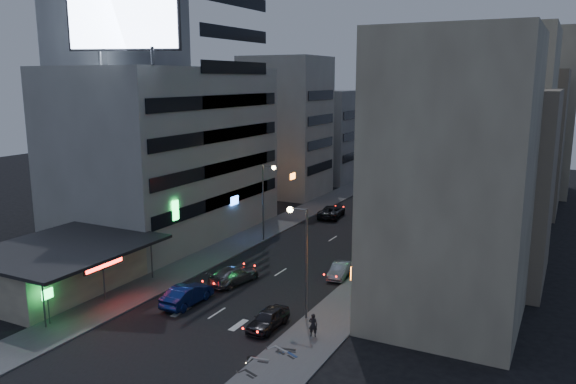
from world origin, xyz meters
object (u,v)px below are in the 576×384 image
Objects in this scene: road_car_silver at (234,275)px; parked_car_right_mid at (340,270)px; parked_car_right_near at (268,319)px; parked_car_left at (332,211)px; road_car_blue at (187,295)px; scooter_silver_a at (270,351)px; scooter_black_a at (258,368)px; person at (313,325)px; scooter_silver_b at (289,344)px; scooter_black_b at (297,342)px; scooter_blue at (298,349)px; parked_car_right_far at (417,212)px.

parked_car_right_mid is at bearing -133.19° from road_car_silver.
parked_car_right_near is 32.25m from parked_car_left.
road_car_blue is 2.60× the size of scooter_silver_a.
parked_car_left reaches higher than scooter_black_a.
person is (11.75, -31.10, 0.17)m from parked_car_left.
parked_car_left reaches higher than parked_car_right_near.
scooter_black_a is (2.10, -17.70, -0.01)m from parked_car_right_mid.
person is (3.37, 0.04, 0.23)m from parked_car_right_near.
parked_car_right_near is 9.26m from road_car_silver.
road_car_blue reaches higher than road_car_silver.
parked_car_left reaches higher than scooter_silver_b.
scooter_silver_a reaches higher than scooter_black_b.
parked_car_right_near is 0.85× the size of road_car_blue.
person is 2.74m from scooter_silver_b.
scooter_black_b is (0.87, 1.91, -0.03)m from scooter_silver_a.
person is (10.86, -0.77, 0.13)m from road_car_blue.
scooter_black_a is at bearing 70.79° from person.
road_car_blue is at bearing 84.21° from parked_car_left.
scooter_blue is (12.13, -34.08, -0.11)m from parked_car_left.
scooter_silver_a is at bearing 151.01° from scooter_blue.
scooter_silver_b is at bearing -34.36° from scooter_silver_a.
scooter_blue is (10.55, -9.22, -0.09)m from road_car_silver.
person is at bearing 12.99° from scooter_black_a.
parked_car_right_far reaches higher than parked_car_right_mid.
scooter_silver_b is (2.37, -14.36, 0.05)m from parked_car_right_mid.
parked_car_right_far is 2.66× the size of scooter_black_b.
scooter_silver_b reaches higher than scooter_blue.
scooter_silver_b is at bearing -40.84° from parked_car_right_near.
parked_car_right_far is 39.25m from scooter_blue.
person reaches higher than scooter_blue.
parked_car_left reaches higher than parked_car_right_mid.
parked_car_right_far is at bearing -94.12° from road_car_silver.
scooter_black_a is 1.00× the size of scooter_blue.
parked_car_right_near is at bearing -91.76° from parked_car_right_far.
scooter_blue is (11.24, -3.75, -0.15)m from road_car_blue.
parked_car_right_mid is at bearing -125.90° from road_car_blue.
parked_car_right_mid is 21.41m from parked_car_left.
parked_car_right_far is (9.40, 5.08, -0.08)m from parked_car_left.
scooter_black_a is at bearing 99.13° from parked_car_left.
parked_car_left is 35.22m from scooter_black_b.
parked_car_right_near is 3.86m from scooter_black_b.
parked_car_right_near is 11.72m from parked_car_right_mid.
road_car_silver is at bearing -44.25° from person.
scooter_black_a is at bearing -87.88° from parked_car_right_far.
scooter_silver_b is (-0.79, 0.28, 0.06)m from scooter_blue.
road_car_blue is 10.89m from person.
parked_car_left is at bearing -151.77° from parked_car_right_far.
scooter_silver_b reaches higher than scooter_silver_a.
parked_car_right_far reaches higher than scooter_silver_b.
scooter_blue is at bearing -160.52° from scooter_black_b.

